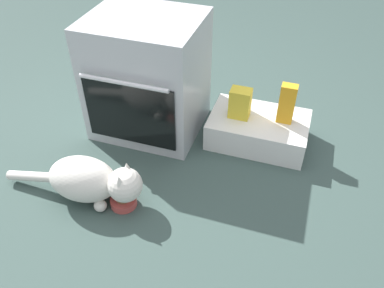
% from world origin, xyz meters
% --- Properties ---
extents(ground, '(8.00, 8.00, 0.00)m').
position_xyz_m(ground, '(0.00, 0.00, 0.00)').
color(ground, '#384C47').
extents(oven, '(0.63, 0.58, 0.71)m').
position_xyz_m(oven, '(-0.10, 0.40, 0.36)').
color(oven, '#B7BABF').
rests_on(oven, ground).
extents(pantry_cabinet, '(0.58, 0.37, 0.17)m').
position_xyz_m(pantry_cabinet, '(0.58, 0.45, 0.09)').
color(pantry_cabinet, white).
rests_on(pantry_cabinet, ground).
extents(food_bowl, '(0.14, 0.14, 0.08)m').
position_xyz_m(food_bowl, '(0.03, -0.27, 0.03)').
color(food_bowl, '#C64C47').
rests_on(food_bowl, ground).
extents(cat, '(0.78, 0.26, 0.26)m').
position_xyz_m(cat, '(-0.13, -0.28, 0.13)').
color(cat, silver).
rests_on(cat, ground).
extents(juice_carton, '(0.09, 0.06, 0.24)m').
position_xyz_m(juice_carton, '(0.72, 0.47, 0.29)').
color(juice_carton, orange).
rests_on(juice_carton, pantry_cabinet).
extents(snack_bag, '(0.12, 0.09, 0.18)m').
position_xyz_m(snack_bag, '(0.46, 0.44, 0.26)').
color(snack_bag, yellow).
rests_on(snack_bag, pantry_cabinet).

